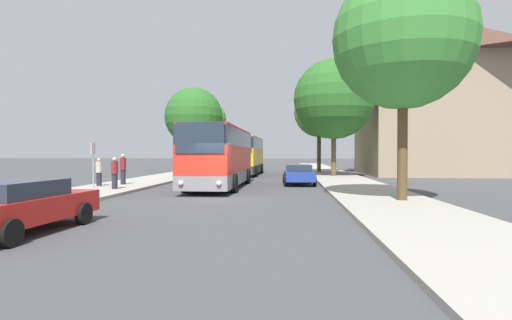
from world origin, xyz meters
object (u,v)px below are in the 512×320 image
tree_left_near (194,117)px  tree_right_far (403,39)px  tree_right_near (319,112)px  bus_front (220,156)px  bus_middle (246,155)px  tree_left_far (207,119)px  parked_car_right_near (299,174)px  pedestrian_walking_back (99,172)px  pedestrian_waiting_far (115,173)px  bus_stop_sign (93,159)px  tree_right_mid (334,99)px  pedestrian_waiting_near (123,169)px  parked_car_left_curb (17,205)px

tree_left_near → tree_right_far: (15.16, -27.28, 0.46)m
tree_right_near → bus_front: bearing=-111.6°
bus_middle → tree_left_far: bearing=118.3°
bus_front → parked_car_right_near: (4.69, 2.61, -1.17)m
tree_left_near → pedestrian_walking_back: bearing=-91.1°
pedestrian_waiting_far → bus_stop_sign: bearing=-55.1°
bus_middle → tree_right_mid: (7.82, -3.26, 4.72)m
pedestrian_walking_back → tree_left_far: (0.83, 26.77, 5.40)m
pedestrian_waiting_near → tree_left_far: 26.11m
pedestrian_walking_back → bus_stop_sign: bearing=-150.4°
pedestrian_waiting_near → tree_left_near: bearing=-53.3°
tree_left_near → tree_right_mid: (14.35, -9.76, 0.45)m
bus_middle → bus_front: bearing=-89.2°
bus_front → parked_car_left_curb: size_ratio=2.33×
tree_right_near → tree_right_mid: size_ratio=0.88×
bus_stop_sign → pedestrian_waiting_far: 1.57m
bus_stop_sign → parked_car_left_curb: bearing=-71.7°
parked_car_left_curb → tree_left_far: (-3.34, 39.59, 5.64)m
pedestrian_waiting_far → tree_right_far: tree_right_far is taller
tree_left_far → tree_right_near: size_ratio=0.99×
bus_front → tree_right_mid: (7.82, 10.66, 4.74)m
pedestrian_walking_back → pedestrian_waiting_near: bearing=-23.9°
pedestrian_waiting_far → tree_left_far: bearing=-128.3°
tree_right_near → tree_right_far: bearing=-86.5°
bus_middle → tree_right_far: bearing=-66.6°
parked_car_right_near → bus_stop_sign: (-11.22, -5.17, 1.01)m
tree_right_near → tree_right_far: size_ratio=0.93×
bus_middle → parked_car_right_near: bearing=-66.7°
tree_right_mid → pedestrian_waiting_far: bearing=-133.7°
pedestrian_waiting_far → tree_right_near: size_ratio=0.19×
bus_front → bus_middle: bearing=90.3°
bus_front → tree_left_near: size_ratio=1.17×
bus_stop_sign → tree_right_mid: 20.11m
parked_car_left_curb → parked_car_right_near: 18.12m
bus_stop_sign → tree_right_mid: bearing=42.7°
tree_left_far → pedestrian_waiting_far: bearing=-88.1°
bus_stop_sign → tree_left_far: 28.63m
bus_middle → pedestrian_waiting_far: bus_middle is taller
tree_right_mid → tree_right_far: bearing=-87.3°
bus_middle → tree_right_near: bearing=30.4°
tree_left_near → tree_left_far: (0.42, 5.26, 0.21)m
bus_front → pedestrian_waiting_far: bus_front is taller
tree_right_mid → tree_right_far: tree_right_mid is taller
bus_front → bus_stop_sign: bus_front is taller
tree_right_near → tree_right_far: tree_right_far is taller
bus_middle → parked_car_left_curb: size_ratio=2.20×
parked_car_right_near → pedestrian_waiting_near: 11.00m
parked_car_left_curb → tree_right_far: size_ratio=0.50×
bus_front → pedestrian_walking_back: bus_front is taller
parked_car_left_curb → bus_stop_sign: bearing=111.0°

